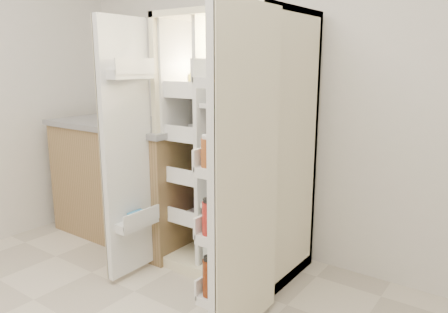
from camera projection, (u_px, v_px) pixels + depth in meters
The scene contains 5 objects.
wall_back at pixel (281, 80), 3.12m from camera, with size 4.00×0.02×2.70m, color silver.
refrigerator at pixel (241, 166), 3.04m from camera, with size 0.92×0.70×1.80m.
freezer_door at pixel (127, 151), 2.83m from camera, with size 0.15×0.40×1.72m.
fridge_door at pixel (242, 182), 2.20m from camera, with size 0.17×0.58×1.72m.
kitchen_counter at pixel (131, 179), 3.64m from camera, with size 1.37×0.73×0.99m.
Camera 1 is at (1.51, -0.82, 1.47)m, focal length 34.00 mm.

